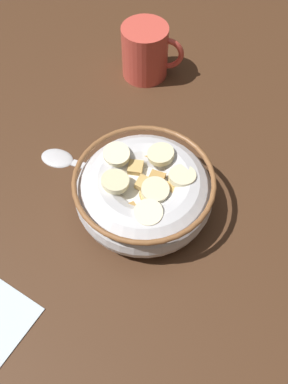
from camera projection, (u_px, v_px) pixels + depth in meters
ground_plane at (144, 210)px, 51.19cm from camera, size 119.41×119.41×2.00cm
cereal_bowl at (144, 191)px, 47.73cm from camera, size 16.10×16.10×6.43cm
spoon at (75, 162)px, 53.63cm from camera, size 17.19×5.64×0.80cm
coffee_mug at (146, 52)px, 60.33cm from camera, size 9.36×6.77×7.83cm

